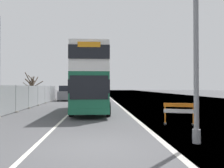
{
  "coord_description": "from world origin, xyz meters",
  "views": [
    {
      "loc": [
        0.1,
        -7.83,
        2.01
      ],
      "look_at": [
        1.04,
        7.21,
        2.2
      ],
      "focal_mm": 37.47,
      "sensor_mm": 36.0,
      "label": 1
    }
  ],
  "objects_px": {
    "lamppost_foreground": "(196,20)",
    "car_oncoming_near": "(66,94)",
    "car_receding_mid": "(72,93)",
    "roadworks_barrier": "(179,111)",
    "car_receding_far": "(95,91)",
    "double_decker_bus": "(91,80)",
    "car_far_side": "(81,91)"
  },
  "relations": [
    {
      "from": "lamppost_foreground",
      "to": "car_receding_far",
      "type": "height_order",
      "value": "lamppost_foreground"
    },
    {
      "from": "car_oncoming_near",
      "to": "lamppost_foreground",
      "type": "bearing_deg",
      "value": -72.87
    },
    {
      "from": "car_receding_far",
      "to": "car_far_side",
      "type": "height_order",
      "value": "car_receding_far"
    },
    {
      "from": "car_oncoming_near",
      "to": "car_receding_mid",
      "type": "relative_size",
      "value": 1.0
    },
    {
      "from": "roadworks_barrier",
      "to": "car_oncoming_near",
      "type": "xyz_separation_m",
      "value": [
        -8.92,
        22.41,
        0.3
      ]
    },
    {
      "from": "car_oncoming_near",
      "to": "car_far_side",
      "type": "bearing_deg",
      "value": 88.84
    },
    {
      "from": "roadworks_barrier",
      "to": "car_receding_mid",
      "type": "height_order",
      "value": "car_receding_mid"
    },
    {
      "from": "double_decker_bus",
      "to": "lamppost_foreground",
      "type": "bearing_deg",
      "value": -69.79
    },
    {
      "from": "double_decker_bus",
      "to": "car_far_side",
      "type": "height_order",
      "value": "double_decker_bus"
    },
    {
      "from": "roadworks_barrier",
      "to": "car_receding_far",
      "type": "height_order",
      "value": "car_receding_far"
    },
    {
      "from": "double_decker_bus",
      "to": "roadworks_barrier",
      "type": "xyz_separation_m",
      "value": [
        4.82,
        -7.0,
        -1.89
      ]
    },
    {
      "from": "double_decker_bus",
      "to": "car_oncoming_near",
      "type": "xyz_separation_m",
      "value": [
        -4.1,
        15.41,
        -1.59
      ]
    },
    {
      "from": "car_oncoming_near",
      "to": "car_far_side",
      "type": "height_order",
      "value": "car_far_side"
    },
    {
      "from": "car_receding_far",
      "to": "car_far_side",
      "type": "relative_size",
      "value": 0.92
    },
    {
      "from": "double_decker_bus",
      "to": "car_oncoming_near",
      "type": "relative_size",
      "value": 2.4
    },
    {
      "from": "double_decker_bus",
      "to": "car_far_side",
      "type": "relative_size",
      "value": 2.3
    },
    {
      "from": "car_oncoming_near",
      "to": "car_receding_far",
      "type": "distance_m",
      "value": 14.59
    },
    {
      "from": "double_decker_bus",
      "to": "car_far_side",
      "type": "distance_m",
      "value": 39.22
    },
    {
      "from": "lamppost_foreground",
      "to": "car_receding_far",
      "type": "xyz_separation_m",
      "value": [
        -3.96,
        40.37,
        -3.36
      ]
    },
    {
      "from": "car_far_side",
      "to": "car_receding_far",
      "type": "bearing_deg",
      "value": -68.98
    },
    {
      "from": "car_oncoming_near",
      "to": "car_receding_far",
      "type": "bearing_deg",
      "value": 73.36
    },
    {
      "from": "car_oncoming_near",
      "to": "car_receding_mid",
      "type": "xyz_separation_m",
      "value": [
        0.11,
        7.15,
        -0.01
      ]
    },
    {
      "from": "car_receding_mid",
      "to": "car_receding_far",
      "type": "bearing_deg",
      "value": 59.24
    },
    {
      "from": "double_decker_bus",
      "to": "car_receding_far",
      "type": "relative_size",
      "value": 2.51
    },
    {
      "from": "roadworks_barrier",
      "to": "car_far_side",
      "type": "height_order",
      "value": "car_far_side"
    },
    {
      "from": "lamppost_foreground",
      "to": "car_receding_mid",
      "type": "relative_size",
      "value": 2.17
    },
    {
      "from": "lamppost_foreground",
      "to": "car_oncoming_near",
      "type": "xyz_separation_m",
      "value": [
        -8.13,
        26.39,
        -3.4
      ]
    },
    {
      "from": "car_receding_mid",
      "to": "lamppost_foreground",
      "type": "bearing_deg",
      "value": -76.55
    },
    {
      "from": "lamppost_foreground",
      "to": "car_oncoming_near",
      "type": "distance_m",
      "value": 27.82
    },
    {
      "from": "lamppost_foreground",
      "to": "car_oncoming_near",
      "type": "relative_size",
      "value": 2.16
    },
    {
      "from": "lamppost_foreground",
      "to": "car_receding_mid",
      "type": "distance_m",
      "value": 34.65
    },
    {
      "from": "car_receding_mid",
      "to": "car_receding_far",
      "type": "xyz_separation_m",
      "value": [
        4.06,
        6.83,
        0.05
      ]
    }
  ]
}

